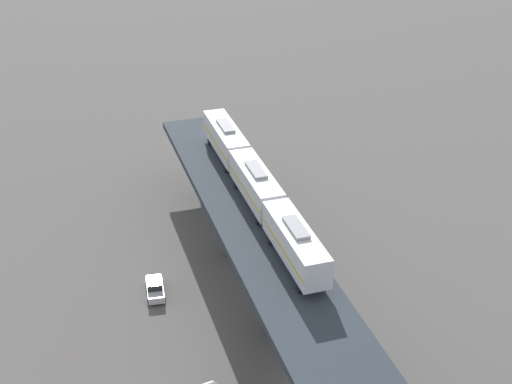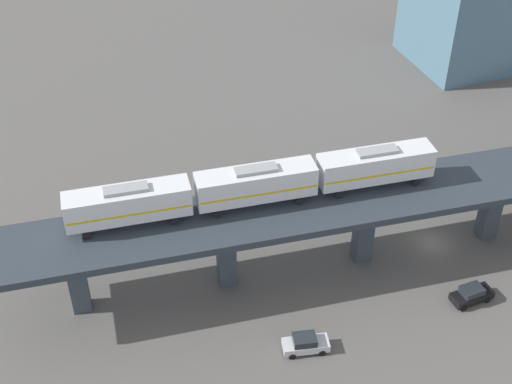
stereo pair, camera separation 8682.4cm
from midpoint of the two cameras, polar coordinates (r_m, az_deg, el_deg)
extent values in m
cube|color=#283039|center=(56.27, 42.68, -31.49)|extent=(17.51, 92.38, 0.80)
cube|color=#333D47|center=(74.26, 16.78, -12.03)|extent=(1.97, 1.97, 7.87)
cube|color=#333D47|center=(66.33, 24.08, -19.72)|extent=(1.97, 1.97, 7.87)
cube|color=#333D47|center=(61.10, 33.98, -28.63)|extent=(1.97, 1.97, 7.87)
cube|color=silver|center=(67.02, 21.39, -9.98)|extent=(3.98, 12.22, 3.10)
cube|color=gold|center=(67.20, 21.35, -10.18)|extent=(4.00, 11.98, 0.24)
cube|color=gray|center=(66.01, 21.66, -8.80)|extent=(1.81, 4.32, 0.36)
cylinder|color=black|center=(71.41, 19.86, -9.16)|extent=(0.30, 0.86, 0.84)
cylinder|color=black|center=(70.15, 18.27, -9.61)|extent=(0.30, 0.86, 0.84)
cylinder|color=black|center=(66.69, 24.06, -13.21)|extent=(0.30, 0.86, 0.84)
cylinder|color=black|center=(65.34, 22.42, -13.80)|extent=(0.30, 0.86, 0.84)
cube|color=silver|center=(60.61, 28.68, -16.70)|extent=(3.98, 12.22, 3.10)
cube|color=gold|center=(60.81, 28.61, -16.90)|extent=(4.00, 11.98, 0.24)
cube|color=gray|center=(59.49, 29.08, -15.50)|extent=(1.81, 4.32, 0.36)
cylinder|color=black|center=(64.61, 26.44, -15.41)|extent=(0.30, 0.86, 0.84)
cylinder|color=black|center=(63.22, 24.79, -16.08)|extent=(0.30, 0.86, 0.84)
cylinder|color=black|center=(61.11, 31.82, -20.13)|extent=(0.30, 0.86, 0.84)
cylinder|color=black|center=(59.64, 30.18, -21.01)|extent=(0.30, 0.86, 0.84)
cube|color=silver|center=(56.33, 38.07, -24.34)|extent=(3.98, 12.22, 3.10)
cube|color=gold|center=(56.54, 37.97, -24.53)|extent=(4.00, 11.98, 0.24)
cube|color=gray|center=(55.12, 38.65, -23.18)|extent=(1.81, 4.32, 0.36)
cylinder|color=black|center=(59.73, 34.86, -22.61)|extent=(0.30, 0.86, 0.84)
cylinder|color=black|center=(58.22, 33.25, -23.60)|extent=(0.30, 0.86, 0.84)
cylinder|color=black|center=(57.79, 41.69, -27.66)|extent=(0.30, 0.86, 0.84)
cylinder|color=black|center=(56.23, 40.20, -28.90)|extent=(0.30, 0.86, 0.84)
cube|color=#B7BABF|center=(61.32, 17.97, -28.41)|extent=(2.66, 4.68, 0.80)
cube|color=#1E2328|center=(60.75, 18.02, -27.89)|extent=(2.06, 2.49, 0.76)
cylinder|color=black|center=(62.60, 18.02, -27.36)|extent=(0.37, 0.70, 0.66)
cylinder|color=black|center=(61.99, 16.45, -27.82)|extent=(0.37, 0.70, 0.66)
cylinder|color=black|center=(61.36, 19.41, -29.40)|extent=(0.37, 0.70, 0.66)
cylinder|color=black|center=(60.73, 17.79, -29.91)|extent=(0.37, 0.70, 0.66)
camera|label=1|loc=(43.41, 134.93, -24.97)|focal=50.00mm
camera|label=2|loc=(43.41, -45.07, 24.97)|focal=50.00mm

